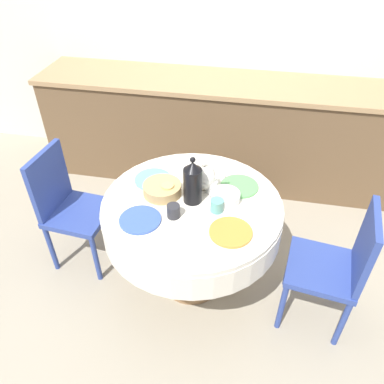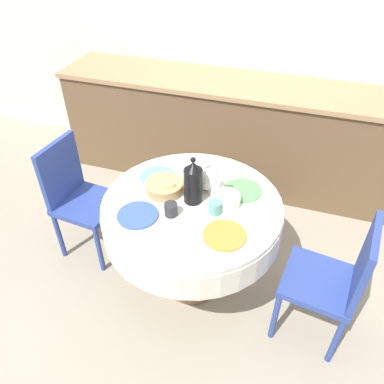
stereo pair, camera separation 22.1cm
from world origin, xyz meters
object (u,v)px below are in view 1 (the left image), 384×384
coffee_carafe (193,182)px  teapot (204,177)px  chair_right (68,204)px  chair_left (337,264)px

coffee_carafe → teapot: bearing=72.7°
chair_right → coffee_carafe: size_ratio=2.89×
chair_left → coffee_carafe: 0.97m
chair_left → chair_right: bearing=91.5°
chair_left → teapot: size_ratio=4.13×
coffee_carafe → chair_right: bearing=176.2°
chair_right → teapot: bearing=99.3°
coffee_carafe → chair_left: bearing=-9.3°
chair_left → coffee_carafe: bearing=88.7°
chair_left → chair_right: (-1.78, 0.20, 0.00)m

